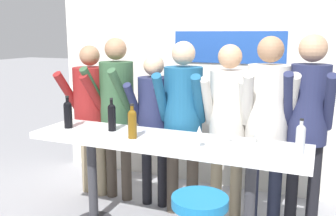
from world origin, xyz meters
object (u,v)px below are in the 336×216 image
at_px(wine_bottle_0, 132,122).
at_px(person_right, 267,113).
at_px(person_far_right, 308,113).
at_px(wine_bottle_3, 68,113).
at_px(person_left, 116,101).
at_px(person_far_left, 91,105).
at_px(wine_bottle_2, 112,116).
at_px(person_center_left, 154,114).
at_px(wine_glass_1, 199,132).
at_px(wine_glass_0, 228,129).
at_px(tasting_table, 164,154).
at_px(person_center, 183,110).
at_px(wine_bottle_1, 300,138).
at_px(wine_glass_2, 255,129).
at_px(person_center_right, 228,114).

bearing_deg(wine_bottle_0, person_right, 32.41).
relative_size(person_far_right, wine_bottle_3, 5.90).
height_order(person_left, wine_bottle_3, person_left).
bearing_deg(person_far_left, wine_bottle_2, -35.16).
distance_m(person_left, person_right, 1.59).
xyz_separation_m(person_left, person_center_left, (0.44, -0.00, -0.11)).
distance_m(person_far_left, wine_glass_1, 1.67).
bearing_deg(person_right, wine_bottle_3, -173.01).
bearing_deg(wine_bottle_0, wine_bottle_2, 152.91).
height_order(person_far_left, wine_glass_1, person_far_left).
distance_m(person_far_right, wine_glass_0, 0.77).
xyz_separation_m(tasting_table, person_center, (-0.02, 0.51, 0.29)).
relative_size(person_center_left, person_far_right, 0.89).
bearing_deg(wine_bottle_1, person_far_right, 87.44).
height_order(wine_bottle_0, wine_glass_2, wine_bottle_0).
xyz_separation_m(tasting_table, wine_glass_1, (0.36, -0.14, 0.27)).
height_order(person_center_left, wine_glass_1, person_center_left).
relative_size(person_left, person_center_right, 1.03).
xyz_separation_m(person_left, wine_glass_1, (1.17, -0.71, -0.05)).
xyz_separation_m(wine_bottle_1, wine_glass_1, (-0.75, -0.14, 0.00)).
bearing_deg(tasting_table, wine_glass_2, 10.67).
height_order(person_far_right, wine_bottle_0, person_far_right).
relative_size(person_far_right, wine_glass_2, 10.34).
xyz_separation_m(person_far_left, person_center_right, (1.56, -0.01, 0.03)).
distance_m(wine_bottle_2, wine_bottle_3, 0.45).
height_order(person_right, wine_bottle_2, person_right).
bearing_deg(person_far_right, tasting_table, -154.40).
height_order(tasting_table, person_center_right, person_center_right).
xyz_separation_m(wine_bottle_0, wine_glass_1, (0.62, -0.03, -0.01)).
bearing_deg(person_left, person_center_right, 4.36).
height_order(person_center, wine_bottle_0, person_center).
relative_size(person_right, wine_glass_1, 10.24).
height_order(tasting_table, wine_glass_0, wine_glass_0).
bearing_deg(wine_glass_2, person_far_left, 166.79).
bearing_deg(tasting_table, person_right, 35.24).
xyz_separation_m(person_center, person_right, (0.81, 0.04, 0.03)).
relative_size(tasting_table, person_right, 1.35).
relative_size(wine_bottle_2, wine_glass_1, 1.75).
bearing_deg(person_far_right, person_center, -178.36).
height_order(person_right, wine_bottle_1, person_right).
distance_m(person_far_right, wine_glass_1, 1.04).
xyz_separation_m(person_far_right, wine_glass_1, (-0.77, -0.69, -0.08)).
xyz_separation_m(person_right, wine_bottle_3, (-1.78, -0.58, -0.04)).
xyz_separation_m(person_far_left, person_center, (1.12, -0.07, 0.04)).
height_order(person_center_left, wine_bottle_1, person_center_left).
height_order(person_far_left, wine_bottle_2, person_far_left).
xyz_separation_m(person_left, wine_bottle_1, (1.92, -0.57, -0.05)).
bearing_deg(tasting_table, wine_bottle_2, 175.07).
bearing_deg(wine_bottle_1, person_left, 163.50).
bearing_deg(person_left, wine_bottle_1, -12.39).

